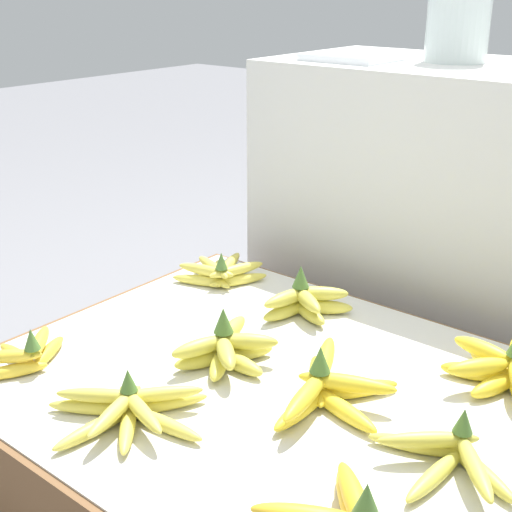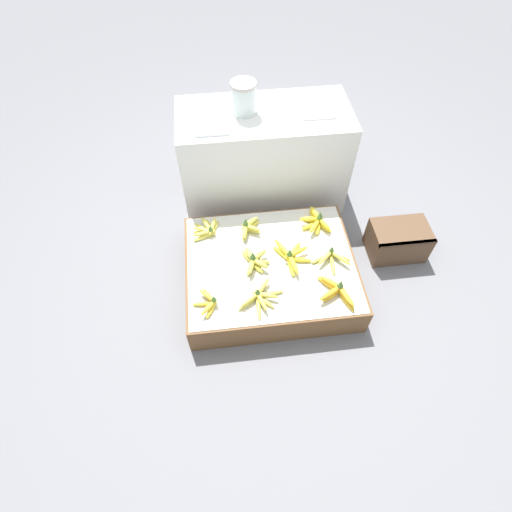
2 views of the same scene
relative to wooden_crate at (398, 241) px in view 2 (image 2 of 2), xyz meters
name	(u,v)px [view 2 (image 2 of 2)]	position (x,y,z in m)	size (l,w,h in m)	color
ground_plane	(270,281)	(-0.87, -0.14, -0.11)	(10.00, 10.00, 0.00)	slate
display_platform	(270,272)	(-0.87, -0.14, -0.01)	(1.02, 0.84, 0.21)	brown
back_vendor_table	(264,158)	(-0.81, 0.64, 0.24)	(1.11, 0.51, 0.70)	white
wooden_crate	(398,241)	(0.00, 0.00, 0.00)	(0.37, 0.24, 0.22)	brown
banana_bunch_front_left	(209,302)	(-1.25, -0.39, 0.12)	(0.14, 0.20, 0.09)	gold
banana_bunch_front_midleft	(260,297)	(-0.96, -0.39, 0.12)	(0.28, 0.27, 0.09)	#DBCC4C
banana_bunch_front_right	(336,291)	(-0.53, -0.41, 0.13)	(0.20, 0.26, 0.11)	gold
banana_bunch_middle_midleft	(254,261)	(-0.96, -0.15, 0.13)	(0.17, 0.21, 0.11)	gold
banana_bunch_middle_midright	(291,256)	(-0.74, -0.14, 0.13)	(0.23, 0.28, 0.11)	yellow
banana_bunch_middle_right	(332,258)	(-0.50, -0.18, 0.12)	(0.25, 0.18, 0.09)	gold
banana_bunch_back_left	(207,230)	(-1.23, 0.13, 0.12)	(0.18, 0.19, 0.09)	#DBCC4C
banana_bunch_back_midleft	(249,228)	(-0.97, 0.11, 0.13)	(0.14, 0.18, 0.11)	gold
banana_bunch_back_right	(316,222)	(-0.54, 0.11, 0.13)	(0.20, 0.23, 0.11)	yellow
glass_jar	(244,98)	(-0.93, 0.66, 0.69)	(0.16, 0.16, 0.20)	silver
foam_tray_white	(316,109)	(-0.48, 0.64, 0.60)	(0.21, 0.22, 0.02)	white
foam_tray_dark	(211,126)	(-1.14, 0.53, 0.60)	(0.20, 0.19, 0.02)	white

